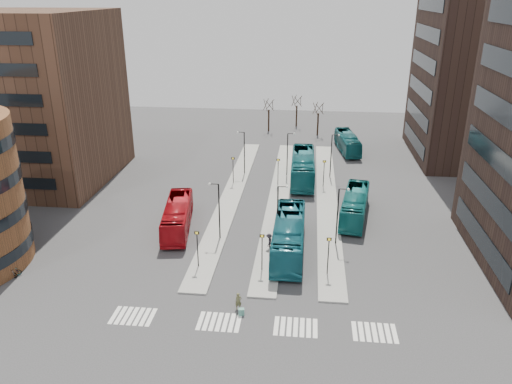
# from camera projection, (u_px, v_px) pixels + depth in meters

# --- Properties ---
(ground) EXTENTS (160.00, 160.00, 0.00)m
(ground) POSITION_uv_depth(u_px,v_px,m) (223.00, 357.00, 35.38)
(ground) COLOR #303033
(ground) RESTS_ON ground
(island_left) EXTENTS (2.50, 45.00, 0.15)m
(island_left) POSITION_uv_depth(u_px,v_px,m) (232.00, 195.00, 63.41)
(island_left) COLOR gray
(island_left) RESTS_ON ground
(island_mid) EXTENTS (2.50, 45.00, 0.15)m
(island_mid) POSITION_uv_depth(u_px,v_px,m) (279.00, 197.00, 62.81)
(island_mid) COLOR gray
(island_mid) RESTS_ON ground
(island_right) EXTENTS (2.50, 45.00, 0.15)m
(island_right) POSITION_uv_depth(u_px,v_px,m) (327.00, 199.00, 62.22)
(island_right) COLOR gray
(island_right) RESTS_ON ground
(suitcase) EXTENTS (0.53, 0.46, 0.57)m
(suitcase) POSITION_uv_depth(u_px,v_px,m) (241.00, 312.00, 39.92)
(suitcase) COLOR #1C339A
(suitcase) RESTS_ON ground
(red_bus) EXTENTS (4.16, 11.12, 3.02)m
(red_bus) POSITION_uv_depth(u_px,v_px,m) (177.00, 216.00, 54.02)
(red_bus) COLOR #AA0D15
(red_bus) RESTS_ON ground
(teal_bus_a) EXTENTS (2.95, 12.54, 3.49)m
(teal_bus_a) POSITION_uv_depth(u_px,v_px,m) (289.00, 236.00, 49.16)
(teal_bus_a) COLOR #155B6A
(teal_bus_a) RESTS_ON ground
(teal_bus_b) EXTENTS (3.22, 13.06, 3.63)m
(teal_bus_b) POSITION_uv_depth(u_px,v_px,m) (303.00, 167.00, 68.10)
(teal_bus_b) COLOR #146168
(teal_bus_b) RESTS_ON ground
(teal_bus_c) EXTENTS (4.22, 11.12, 3.02)m
(teal_bus_c) POSITION_uv_depth(u_px,v_px,m) (355.00, 205.00, 56.74)
(teal_bus_c) COLOR #156B6B
(teal_bus_c) RESTS_ON ground
(teal_bus_d) EXTENTS (3.90, 10.76, 2.93)m
(teal_bus_d) POSITION_uv_depth(u_px,v_px,m) (347.00, 142.00, 80.48)
(teal_bus_d) COLOR #12575C
(teal_bus_d) RESTS_ON ground
(traveller) EXTENTS (0.64, 0.53, 1.49)m
(traveller) POSITION_uv_depth(u_px,v_px,m) (238.00, 301.00, 40.48)
(traveller) COLOR brown
(traveller) RESTS_ON ground
(commuter_a) EXTENTS (0.91, 0.80, 1.59)m
(commuter_a) POSITION_uv_depth(u_px,v_px,m) (176.00, 242.00, 49.99)
(commuter_a) COLOR black
(commuter_a) RESTS_ON ground
(commuter_b) EXTENTS (0.38, 0.90, 1.53)m
(commuter_b) POSITION_uv_depth(u_px,v_px,m) (284.00, 257.00, 47.20)
(commuter_b) COLOR black
(commuter_b) RESTS_ON ground
(commuter_c) EXTENTS (0.67, 1.11, 1.68)m
(commuter_c) POSITION_uv_depth(u_px,v_px,m) (269.00, 241.00, 49.97)
(commuter_c) COLOR black
(commuter_c) RESTS_ON ground
(bicycle_mid) EXTENTS (1.50, 0.57, 0.88)m
(bicycle_mid) POSITION_uv_depth(u_px,v_px,m) (10.00, 273.00, 45.11)
(bicycle_mid) COLOR gray
(bicycle_mid) RESTS_ON ground
(bicycle_far) EXTENTS (1.76, 1.01, 0.88)m
(bicycle_far) POSITION_uv_depth(u_px,v_px,m) (12.00, 271.00, 45.38)
(bicycle_far) COLOR gray
(bicycle_far) RESTS_ON ground
(crosswalk_stripes) EXTENTS (22.35, 2.40, 0.01)m
(crosswalk_stripes) POSITION_uv_depth(u_px,v_px,m) (254.00, 324.00, 38.89)
(crosswalk_stripes) COLOR silver
(crosswalk_stripes) RESTS_ON ground
(office_block) EXTENTS (25.00, 20.12, 22.00)m
(office_block) POSITION_uv_depth(u_px,v_px,m) (11.00, 98.00, 65.99)
(office_block) COLOR #4E3324
(office_block) RESTS_ON ground
(tower_far) EXTENTS (20.12, 20.00, 30.00)m
(tower_far) POSITION_uv_depth(u_px,v_px,m) (495.00, 59.00, 72.69)
(tower_far) COLOR #2F201A
(tower_far) RESTS_ON ground
(sign_poles) EXTENTS (12.45, 22.12, 3.65)m
(sign_poles) POSITION_uv_depth(u_px,v_px,m) (272.00, 201.00, 55.53)
(sign_poles) COLOR black
(sign_poles) RESTS_ON ground
(lamp_posts) EXTENTS (14.04, 20.24, 6.12)m
(lamp_posts) POSITION_uv_depth(u_px,v_px,m) (284.00, 176.00, 59.60)
(lamp_posts) COLOR black
(lamp_posts) RESTS_ON ground
(bare_trees) EXTENTS (10.97, 8.14, 5.90)m
(bare_trees) POSITION_uv_depth(u_px,v_px,m) (294.00, 116.00, 91.88)
(bare_trees) COLOR black
(bare_trees) RESTS_ON ground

